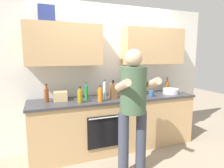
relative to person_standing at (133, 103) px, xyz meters
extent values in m
plane|color=gray|center=(0.08, 0.80, -1.00)|extent=(12.00, 12.00, 0.00)
cube|color=silver|center=(0.08, 1.16, 0.25)|extent=(4.00, 0.06, 2.50)
cube|color=tan|center=(-0.73, 0.97, 0.78)|extent=(1.18, 0.32, 0.65)
cube|color=tan|center=(0.89, 0.97, 0.78)|extent=(1.18, 0.32, 0.65)
cylinder|color=silver|center=(0.72, 0.97, 1.15)|extent=(0.25, 0.25, 0.10)
cube|color=navy|center=(-0.98, 0.97, 1.22)|extent=(0.24, 0.20, 0.24)
cube|color=tan|center=(0.08, 0.80, -0.57)|extent=(2.80, 0.60, 0.86)
cube|color=#38383D|center=(0.08, 0.80, -0.12)|extent=(2.84, 0.64, 0.04)
cube|color=black|center=(-0.22, 0.49, -0.55)|extent=(0.56, 0.02, 0.50)
cylinder|color=silver|center=(-0.22, 0.46, -0.32)|extent=(0.52, 0.02, 0.02)
cylinder|color=#383D4C|center=(-0.13, 0.00, -0.56)|extent=(0.14, 0.14, 0.87)
cylinder|color=#383D4C|center=(0.13, 0.00, -0.56)|extent=(0.14, 0.14, 0.87)
cylinder|color=#3F593F|center=(0.00, 0.00, 0.17)|extent=(0.34, 0.34, 0.59)
sphere|color=#D8AD8C|center=(0.00, 0.00, 0.58)|extent=(0.22, 0.22, 0.22)
cylinder|color=#D8AD8C|center=(-0.20, -0.12, 0.26)|extent=(0.09, 0.31, 0.19)
cylinder|color=#D8AD8C|center=(0.20, -0.12, 0.26)|extent=(0.09, 0.31, 0.19)
cylinder|color=#198C33|center=(-0.42, 0.83, 0.01)|extent=(0.05, 0.05, 0.21)
cylinder|color=#198C33|center=(-0.42, 0.83, 0.14)|extent=(0.02, 0.02, 0.06)
cylinder|color=black|center=(-0.42, 0.83, 0.18)|extent=(0.02, 0.02, 0.01)
cylinder|color=brown|center=(-1.03, 0.86, 0.00)|extent=(0.07, 0.07, 0.20)
cylinder|color=brown|center=(-1.03, 0.86, 0.14)|extent=(0.03, 0.03, 0.07)
cylinder|color=black|center=(-1.03, 0.86, 0.18)|extent=(0.03, 0.03, 0.01)
cylinder|color=olive|center=(-0.57, 0.64, 0.00)|extent=(0.08, 0.08, 0.19)
cylinder|color=olive|center=(-0.57, 0.64, 0.11)|extent=(0.04, 0.04, 0.03)
cylinder|color=black|center=(-0.57, 0.64, 0.14)|extent=(0.04, 0.04, 0.02)
cylinder|color=#8C4C14|center=(1.23, 0.95, 0.00)|extent=(0.06, 0.06, 0.20)
cylinder|color=#8C4C14|center=(1.23, 0.95, 0.13)|extent=(0.03, 0.03, 0.06)
cylinder|color=black|center=(1.23, 0.95, 0.17)|extent=(0.03, 0.03, 0.01)
cylinder|color=silver|center=(-0.16, 0.68, 0.04)|extent=(0.05, 0.05, 0.27)
cylinder|color=silver|center=(-0.16, 0.68, 0.20)|extent=(0.03, 0.03, 0.04)
cylinder|color=black|center=(-0.16, 0.68, 0.22)|extent=(0.03, 0.03, 0.01)
cylinder|color=orange|center=(-0.26, 0.60, 0.00)|extent=(0.07, 0.07, 0.20)
cylinder|color=orange|center=(-0.26, 0.60, 0.12)|extent=(0.03, 0.03, 0.04)
cylinder|color=black|center=(-0.26, 0.60, 0.15)|extent=(0.04, 0.04, 0.02)
cylinder|color=#33598C|center=(0.68, 0.65, -0.05)|extent=(0.09, 0.09, 0.10)
cylinder|color=silver|center=(1.16, 0.74, -0.05)|extent=(0.28, 0.28, 0.10)
cube|color=brown|center=(0.01, 0.76, 0.03)|extent=(0.10, 0.14, 0.25)
cylinder|color=black|center=(0.00, 0.74, 0.18)|extent=(0.02, 0.02, 0.06)
cylinder|color=black|center=(0.03, 0.78, 0.18)|extent=(0.02, 0.02, 0.06)
cylinder|color=#9E6647|center=(0.61, 0.84, -0.05)|extent=(0.12, 0.12, 0.10)
sphere|color=#2D6B28|center=(0.61, 0.84, 0.06)|extent=(0.15, 0.15, 0.15)
cube|color=red|center=(0.30, 0.77, -0.02)|extent=(0.22, 0.15, 0.16)
cube|color=tan|center=(-0.83, 0.89, -0.02)|extent=(0.22, 0.21, 0.15)
camera|label=1|loc=(-1.11, -2.17, 0.61)|focal=30.83mm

